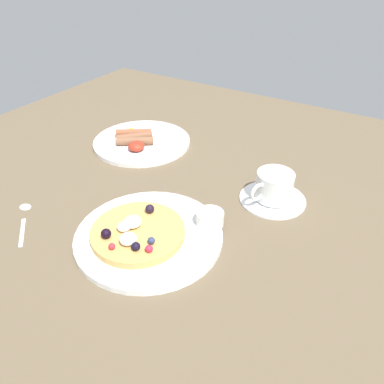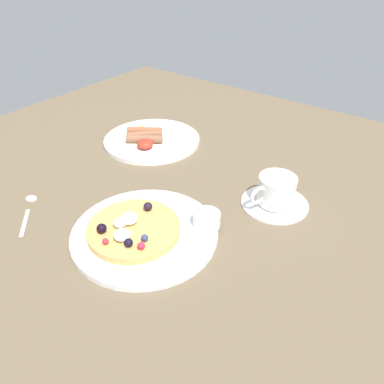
{
  "view_description": "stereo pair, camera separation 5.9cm",
  "coord_description": "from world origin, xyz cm",
  "px_view_note": "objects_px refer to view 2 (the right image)",
  "views": [
    {
      "loc": [
        39.8,
        -58.18,
        49.17
      ],
      "look_at": [
        5.2,
        -2.23,
        4.0
      ],
      "focal_mm": 35.25,
      "sensor_mm": 36.0,
      "label": 1
    },
    {
      "loc": [
        44.65,
        -54.87,
        49.17
      ],
      "look_at": [
        5.2,
        -2.23,
        4.0
      ],
      "focal_mm": 35.25,
      "sensor_mm": 36.0,
      "label": 2
    }
  ],
  "objects_px": {
    "pancake_plate": "(145,233)",
    "coffee_cup": "(276,189)",
    "breakfast_plate": "(152,140)",
    "syrup_ramekin": "(207,219)",
    "teaspoon": "(29,206)",
    "coffee_saucer": "(275,203)"
  },
  "relations": [
    {
      "from": "syrup_ramekin",
      "to": "teaspoon",
      "type": "xyz_separation_m",
      "value": [
        -0.36,
        -0.17,
        -0.03
      ]
    },
    {
      "from": "coffee_saucer",
      "to": "teaspoon",
      "type": "bearing_deg",
      "value": -142.18
    },
    {
      "from": "pancake_plate",
      "to": "coffee_cup",
      "type": "height_order",
      "value": "coffee_cup"
    },
    {
      "from": "syrup_ramekin",
      "to": "coffee_saucer",
      "type": "xyz_separation_m",
      "value": [
        0.07,
        0.16,
        -0.02
      ]
    },
    {
      "from": "syrup_ramekin",
      "to": "breakfast_plate",
      "type": "xyz_separation_m",
      "value": [
        -0.35,
        0.22,
        -0.02
      ]
    },
    {
      "from": "pancake_plate",
      "to": "breakfast_plate",
      "type": "height_order",
      "value": "same"
    },
    {
      "from": "syrup_ramekin",
      "to": "teaspoon",
      "type": "distance_m",
      "value": 0.39
    },
    {
      "from": "syrup_ramekin",
      "to": "teaspoon",
      "type": "height_order",
      "value": "syrup_ramekin"
    },
    {
      "from": "coffee_cup",
      "to": "teaspoon",
      "type": "height_order",
      "value": "coffee_cup"
    },
    {
      "from": "syrup_ramekin",
      "to": "coffee_saucer",
      "type": "relative_size",
      "value": 0.37
    },
    {
      "from": "coffee_cup",
      "to": "teaspoon",
      "type": "xyz_separation_m",
      "value": [
        -0.42,
        -0.33,
        -0.04
      ]
    },
    {
      "from": "breakfast_plate",
      "to": "teaspoon",
      "type": "xyz_separation_m",
      "value": [
        -0.01,
        -0.39,
        -0.0
      ]
    },
    {
      "from": "coffee_saucer",
      "to": "coffee_cup",
      "type": "xyz_separation_m",
      "value": [
        -0.0,
        -0.0,
        0.04
      ]
    },
    {
      "from": "coffee_saucer",
      "to": "coffee_cup",
      "type": "height_order",
      "value": "coffee_cup"
    },
    {
      "from": "syrup_ramekin",
      "to": "teaspoon",
      "type": "relative_size",
      "value": 0.47
    },
    {
      "from": "syrup_ramekin",
      "to": "coffee_cup",
      "type": "xyz_separation_m",
      "value": [
        0.07,
        0.16,
        0.01
      ]
    },
    {
      "from": "pancake_plate",
      "to": "coffee_cup",
      "type": "xyz_separation_m",
      "value": [
        0.16,
        0.25,
        0.03
      ]
    },
    {
      "from": "breakfast_plate",
      "to": "coffee_cup",
      "type": "distance_m",
      "value": 0.42
    },
    {
      "from": "breakfast_plate",
      "to": "coffee_cup",
      "type": "bearing_deg",
      "value": -8.84
    },
    {
      "from": "breakfast_plate",
      "to": "coffee_saucer",
      "type": "relative_size",
      "value": 1.85
    },
    {
      "from": "breakfast_plate",
      "to": "coffee_cup",
      "type": "xyz_separation_m",
      "value": [
        0.42,
        -0.06,
        0.03
      ]
    },
    {
      "from": "coffee_cup",
      "to": "syrup_ramekin",
      "type": "bearing_deg",
      "value": -113.36
    }
  ]
}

